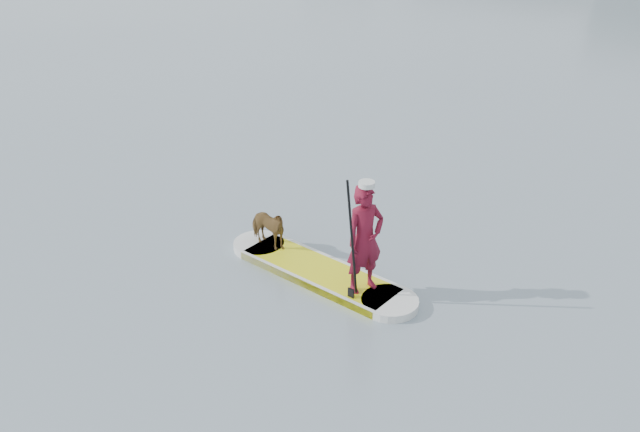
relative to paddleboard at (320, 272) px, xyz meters
The scene contains 6 objects.
ground 3.20m from the paddleboard, 15.30° to the right, with size 140.00×140.00×0.00m, color slate.
paddleboard is the anchor object (origin of this frame).
paddler 1.16m from the paddleboard, ahead, with size 0.58×0.38×1.58m, color maroon.
white_cap 1.85m from the paddleboard, ahead, with size 0.22×0.22×0.07m, color silver.
dog 1.13m from the paddleboard, behind, with size 0.35×0.77×0.65m, color brown.
paddle 1.13m from the paddleboard, 21.14° to the right, with size 0.10×0.30×2.00m.
Camera 1 is at (2.52, -6.11, 5.67)m, focal length 40.00 mm.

